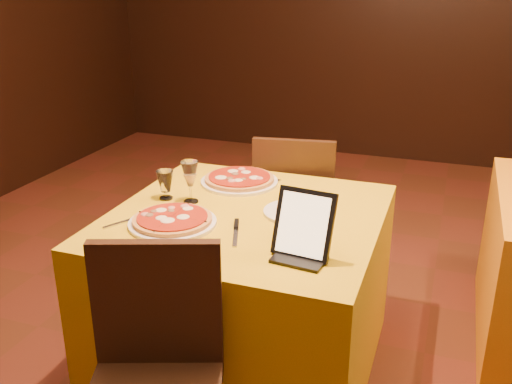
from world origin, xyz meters
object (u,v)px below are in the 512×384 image
(wine_glass, at_px, (190,182))
(chair_main_far, at_px, (296,209))
(pizza_near, at_px, (173,221))
(water_glass, at_px, (165,185))
(tablet, at_px, (304,224))
(main_table, at_px, (247,292))
(pizza_far, at_px, (239,180))

(wine_glass, bearing_deg, chair_main_far, 70.09)
(wine_glass, bearing_deg, pizza_near, -81.93)
(pizza_near, bearing_deg, chair_main_far, 76.48)
(chair_main_far, height_order, pizza_near, chair_main_far)
(water_glass, relative_size, tablet, 0.53)
(main_table, distance_m, tablet, 0.65)
(main_table, height_order, wine_glass, wine_glass)
(main_table, height_order, pizza_far, pizza_far)
(chair_main_far, height_order, wine_glass, wine_glass)
(pizza_far, xyz_separation_m, water_glass, (-0.23, -0.30, 0.05))
(wine_glass, bearing_deg, main_table, -8.18)
(main_table, bearing_deg, wine_glass, 171.82)
(pizza_near, distance_m, tablet, 0.57)
(pizza_far, distance_m, tablet, 0.79)
(wine_glass, bearing_deg, pizza_far, 69.27)
(main_table, relative_size, pizza_far, 3.00)
(main_table, distance_m, pizza_near, 0.50)
(main_table, bearing_deg, pizza_near, -139.97)
(wine_glass, relative_size, tablet, 0.78)
(chair_main_far, relative_size, pizza_far, 2.48)
(pizza_far, bearing_deg, chair_main_far, 70.63)
(chair_main_far, relative_size, water_glass, 7.00)
(pizza_far, relative_size, wine_glass, 1.93)
(pizza_near, relative_size, wine_glass, 1.85)
(water_glass, bearing_deg, pizza_far, 51.95)
(chair_main_far, relative_size, pizza_near, 2.59)
(water_glass, xyz_separation_m, tablet, (0.71, -0.32, 0.06))
(main_table, distance_m, chair_main_far, 0.80)
(pizza_near, distance_m, water_glass, 0.29)
(chair_main_far, relative_size, wine_glass, 4.79)
(chair_main_far, height_order, water_glass, chair_main_far)
(wine_glass, height_order, water_glass, wine_glass)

